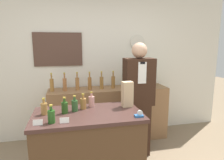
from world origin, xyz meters
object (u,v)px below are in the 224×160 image
potted_plant (147,74)px  paper_bag (127,94)px  tape_dispenser (139,115)px  shopkeeper (138,100)px

potted_plant → paper_bag: (-0.69, -1.06, -0.07)m
paper_bag → tape_dispenser: (0.02, -0.36, -0.13)m
potted_plant → paper_bag: bearing=-123.2°
shopkeeper → tape_dispenser: size_ratio=19.15×
shopkeeper → potted_plant: bearing=57.3°
potted_plant → tape_dispenser: 1.59m
potted_plant → tape_dispenser: bearing=-115.2°
paper_bag → tape_dispenser: size_ratio=3.46×
paper_bag → potted_plant: bearing=56.8°
potted_plant → tape_dispenser: potted_plant is taller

